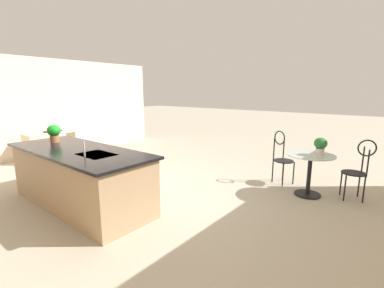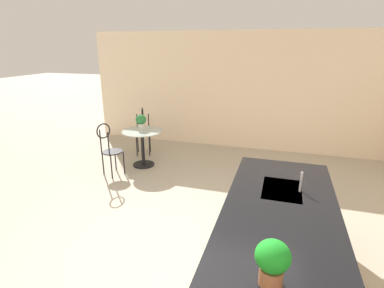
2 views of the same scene
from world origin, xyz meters
name	(u,v)px [view 2 (image 2 of 2)]	position (x,y,z in m)	size (l,w,h in m)	color
ground_plane	(198,260)	(0.00, 0.00, 0.00)	(40.00, 40.00, 0.00)	#B2A893
wall_left_window	(249,92)	(-4.26, 0.00, 1.35)	(0.12, 7.80, 2.70)	beige
kitchen_island	(276,258)	(0.30, 0.85, 0.46)	(2.80, 1.06, 0.92)	tan
bistro_table	(143,145)	(-2.46, -1.88, 0.45)	(0.80, 0.80, 0.74)	black
chair_near_window	(143,129)	(-3.14, -2.20, 0.57)	(0.52, 0.50, 1.04)	black
chair_by_island	(109,147)	(-1.82, -2.25, 0.57)	(0.52, 0.50, 1.04)	black
sink_faucet	(301,182)	(-0.25, 1.03, 1.03)	(0.02, 0.02, 0.22)	#B2B5BA
potted_plant_on_table	(141,121)	(-2.58, -1.95, 0.91)	(0.21, 0.21, 0.30)	beige
potted_plant_counter_far	(272,261)	(1.15, 0.81, 1.10)	(0.22, 0.22, 0.31)	#9E603D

